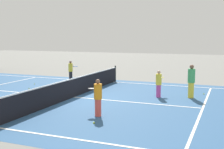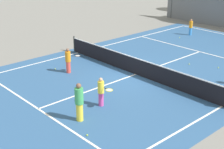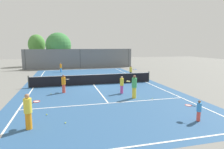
{
  "view_description": "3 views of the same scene",
  "coord_description": "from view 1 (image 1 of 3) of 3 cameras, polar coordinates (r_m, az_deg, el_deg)",
  "views": [
    {
      "loc": [
        -13.11,
        -7.42,
        3.12
      ],
      "look_at": [
        0.83,
        -1.8,
        1.17
      ],
      "focal_mm": 47.28,
      "sensor_mm": 36.0,
      "label": 1
    },
    {
      "loc": [
        12.25,
        -13.04,
        6.99
      ],
      "look_at": [
        0.7,
        -2.49,
        0.86
      ],
      "focal_mm": 53.51,
      "sensor_mm": 36.0,
      "label": 2
    },
    {
      "loc": [
        -2.82,
        -18.38,
        3.81
      ],
      "look_at": [
        1.44,
        -1.75,
        1.2
      ],
      "focal_mm": 30.83,
      "sensor_mm": 36.0,
      "label": 3
    }
  ],
  "objects": [
    {
      "name": "tennis_net",
      "position": [
        15.29,
        -7.44,
        -2.51
      ],
      "size": [
        11.9,
        0.1,
        1.1
      ],
      "color": "#333833",
      "rests_on": "ground_plane"
    },
    {
      "name": "player_5",
      "position": [
        15.49,
        15.08,
        -1.21
      ],
      "size": [
        0.36,
        0.36,
        1.7
      ],
      "color": "yellow",
      "rests_on": "ground_plane"
    },
    {
      "name": "tennis_ball_2",
      "position": [
        10.75,
        -3.53,
        -9.31
      ],
      "size": [
        0.07,
        0.07,
        0.07
      ],
      "primitive_type": "sphere",
      "color": "#CCE533",
      "rests_on": "ground_plane"
    },
    {
      "name": "player_0",
      "position": [
        21.04,
        -7.97,
        0.79
      ],
      "size": [
        0.88,
        0.44,
        1.41
      ],
      "color": "#232328",
      "rests_on": "ground_plane"
    },
    {
      "name": "tennis_ball_1",
      "position": [
        16.73,
        17.33,
        -3.59
      ],
      "size": [
        0.07,
        0.07,
        0.07
      ],
      "primitive_type": "sphere",
      "color": "#CCE533",
      "rests_on": "ground_plane"
    },
    {
      "name": "ground_plane",
      "position": [
        15.38,
        -7.4,
        -4.38
      ],
      "size": [
        80.0,
        80.0,
        0.0
      ],
      "primitive_type": "plane",
      "color": "slate"
    },
    {
      "name": "court_surface",
      "position": [
        15.38,
        -7.4,
        -4.37
      ],
      "size": [
        13.0,
        25.0,
        0.01
      ],
      "color": "#2D5684",
      "rests_on": "ground_plane"
    },
    {
      "name": "player_4",
      "position": [
        15.36,
        9.02,
        -1.7
      ],
      "size": [
        0.87,
        0.34,
        1.39
      ],
      "color": "#D14799",
      "rests_on": "ground_plane"
    },
    {
      "name": "player_2",
      "position": [
        11.57,
        -2.77,
        -4.37
      ],
      "size": [
        0.73,
        0.83,
        1.47
      ],
      "color": "#E54C3F",
      "rests_on": "ground_plane"
    },
    {
      "name": "tennis_ball_0",
      "position": [
        18.26,
        -15.77,
        -2.63
      ],
      "size": [
        0.07,
        0.07,
        0.07
      ],
      "primitive_type": "sphere",
      "color": "#CCE533",
      "rests_on": "ground_plane"
    },
    {
      "name": "tennis_ball_5",
      "position": [
        15.1,
        -12.28,
        -4.58
      ],
      "size": [
        0.07,
        0.07,
        0.07
      ],
      "primitive_type": "sphere",
      "color": "#CCE533",
      "rests_on": "ground_plane"
    },
    {
      "name": "tennis_ball_6",
      "position": [
        19.95,
        -14.78,
        -1.76
      ],
      "size": [
        0.07,
        0.07,
        0.07
      ],
      "primitive_type": "sphere",
      "color": "#CCE533",
      "rests_on": "ground_plane"
    }
  ]
}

